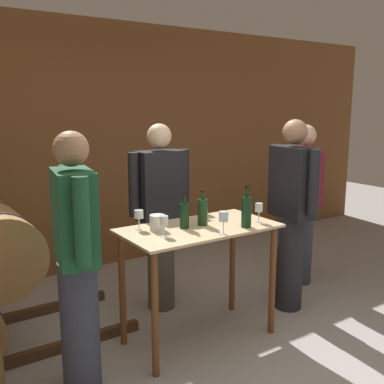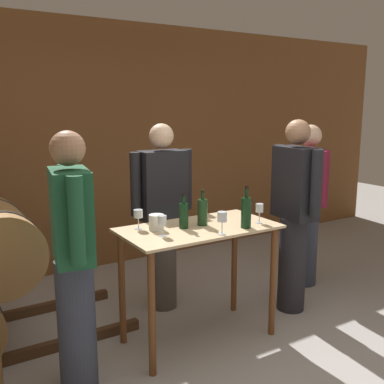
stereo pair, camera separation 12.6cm
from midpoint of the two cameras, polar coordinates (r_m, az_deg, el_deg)
name	(u,v)px [view 1 (the left image)]	position (r m, az deg, el deg)	size (l,w,h in m)	color
ground_plane	(267,373)	(3.35, 8.30, -21.77)	(14.00, 14.00, 0.00)	#9E9993
back_wall	(106,147)	(5.09, -11.57, 5.65)	(8.40, 0.05, 2.70)	brown
tasting_table	(199,250)	(3.43, -0.12, -7.35)	(1.18, 0.62, 0.91)	#D1B284
wine_bottle_far_left	(184,215)	(3.32, -2.07, -2.92)	(0.07, 0.07, 0.26)	black
wine_bottle_left	(203,211)	(3.40, 0.30, -2.49)	(0.08, 0.08, 0.27)	#193819
wine_bottle_center	(246,211)	(3.36, 5.86, -2.47)	(0.08, 0.08, 0.31)	black
wine_glass_near_left	(139,215)	(3.30, -7.86, -2.92)	(0.07, 0.07, 0.15)	silver
wine_glass_near_center	(164,221)	(3.13, -4.74, -3.74)	(0.06, 0.06, 0.15)	silver
wine_glass_near_right	(224,217)	(3.16, 2.89, -3.23)	(0.07, 0.07, 0.16)	silver
wine_glass_far_side	(259,208)	(3.51, 7.49, -2.08)	(0.06, 0.06, 0.15)	silver
ice_bucket	(157,223)	(3.28, -5.54, -3.91)	(0.11, 0.11, 0.12)	white
person_host	(77,260)	(2.87, -15.67, -8.32)	(0.29, 0.58, 1.66)	#333847
person_visitor_with_scarf	(302,201)	(4.63, 13.09, -1.16)	(0.34, 0.56, 1.62)	#333847
person_visitor_bearded	(160,213)	(3.94, -4.97, -2.73)	(0.59, 0.24, 1.65)	#4C4742
person_visitor_near_door	(292,211)	(4.00, 11.66, -2.42)	(0.25, 0.59, 1.69)	#232328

